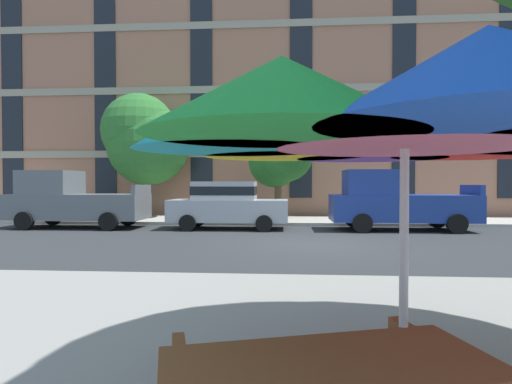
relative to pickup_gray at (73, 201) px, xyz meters
name	(u,v)px	position (x,y,z in m)	size (l,w,h in m)	color
ground_plane	(312,244)	(8.92, -3.70, -1.03)	(120.00, 120.00, 0.00)	#2D3033
sidewalk_far	(302,220)	(8.92, 3.10, -0.97)	(56.00, 3.60, 0.12)	#B2ADA3
apartment_building	(298,59)	(8.92, 11.29, 8.57)	(44.72, 12.08, 19.20)	#A87056
pickup_gray	(73,201)	(0.00, 0.00, 0.00)	(5.10, 2.12, 2.20)	slate
sedan_silver	(228,204)	(6.00, 0.00, -0.08)	(4.40, 1.98, 1.78)	#A8AAB2
pickup_blue	(395,202)	(12.16, 0.00, 0.00)	(5.10, 2.12, 2.20)	navy
street_tree_left	(145,140)	(1.59, 3.69, 2.71)	(4.04, 3.82, 5.90)	#4C3823
street_tree_middle	(280,157)	(7.93, 2.97, 1.84)	(2.90, 2.91, 4.26)	brown
patio_umbrella	(405,118)	(8.97, -12.70, 1.12)	(3.63, 3.63, 2.42)	silver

